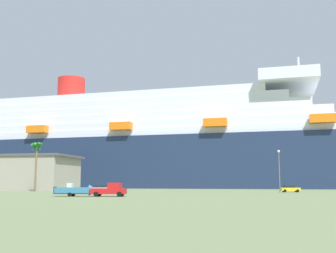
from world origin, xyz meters
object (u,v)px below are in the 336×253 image
(pickup_truck, at_px, (110,190))
(small_boat_on_trailer, at_px, (77,190))
(palm_tree, at_px, (37,150))
(cruise_ship, at_px, (136,148))
(parked_car_silver_sedan, at_px, (100,188))
(street_lamp, at_px, (279,165))
(parked_car_yellow_taxi, at_px, (290,189))

(pickup_truck, distance_m, small_boat_on_trailer, 5.40)
(palm_tree, bearing_deg, cruise_ship, 83.51)
(pickup_truck, bearing_deg, parked_car_silver_sedan, 112.98)
(cruise_ship, distance_m, street_lamp, 87.12)
(street_lamp, relative_size, parked_car_yellow_taxi, 2.07)
(palm_tree, distance_m, parked_car_yellow_taxi, 62.29)
(palm_tree, relative_size, parked_car_yellow_taxi, 2.78)
(street_lamp, distance_m, parked_car_yellow_taxi, 9.58)
(street_lamp, bearing_deg, cruise_ship, 126.22)
(small_boat_on_trailer, bearing_deg, parked_car_yellow_taxi, 44.24)
(cruise_ship, height_order, parked_car_yellow_taxi, cruise_ship)
(pickup_truck, relative_size, small_boat_on_trailer, 0.73)
(pickup_truck, bearing_deg, small_boat_on_trailer, -173.89)
(cruise_ship, distance_m, parked_car_yellow_taxi, 83.66)
(small_boat_on_trailer, distance_m, street_lamp, 44.19)
(cruise_ship, distance_m, palm_tree, 66.65)
(small_boat_on_trailer, xyz_separation_m, street_lamp, (33.82, 28.02, 4.88))
(parked_car_silver_sedan, bearing_deg, small_boat_on_trailer, -76.31)
(small_boat_on_trailer, relative_size, parked_car_silver_sedan, 1.65)
(small_boat_on_trailer, height_order, street_lamp, street_lamp)
(cruise_ship, bearing_deg, pickup_truck, -76.87)
(small_boat_on_trailer, bearing_deg, palm_tree, 127.93)
(street_lamp, xyz_separation_m, parked_car_yellow_taxi, (2.82, 7.67, -5.01))
(cruise_ship, height_order, palm_tree, cruise_ship)
(small_boat_on_trailer, relative_size, parked_car_yellow_taxi, 1.81)
(pickup_truck, xyz_separation_m, street_lamp, (28.45, 27.44, 4.80))
(cruise_ship, relative_size, small_boat_on_trailer, 30.09)
(small_boat_on_trailer, bearing_deg, cruise_ship, 100.04)
(pickup_truck, height_order, parked_car_silver_sedan, pickup_truck)
(pickup_truck, bearing_deg, street_lamp, 43.97)
(cruise_ship, height_order, street_lamp, cruise_ship)
(pickup_truck, relative_size, parked_car_yellow_taxi, 1.31)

